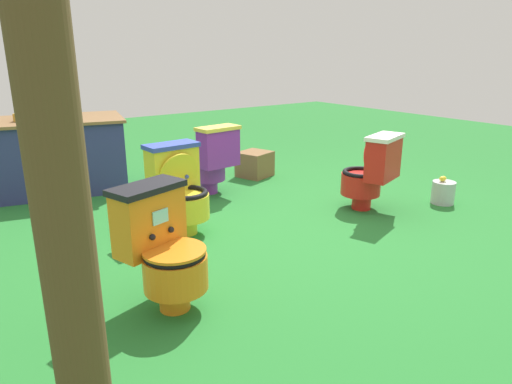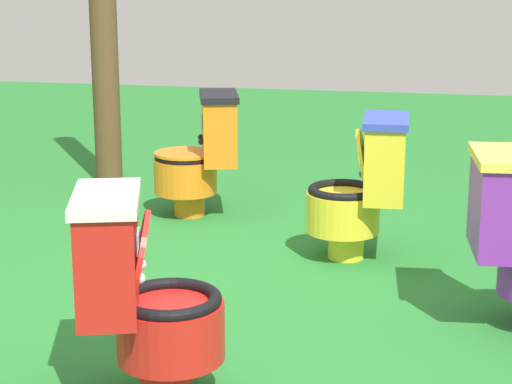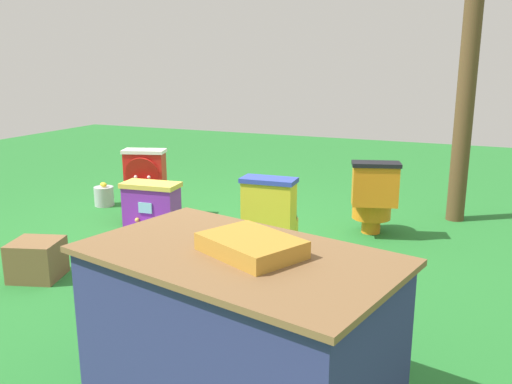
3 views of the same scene
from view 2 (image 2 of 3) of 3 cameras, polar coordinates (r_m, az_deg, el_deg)
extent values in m
plane|color=#26752D|center=(3.91, 0.45, -7.66)|extent=(14.00, 14.00, 0.00)
cylinder|color=yellow|center=(4.63, 5.65, -3.29)|extent=(0.19, 0.19, 0.14)
cylinder|color=yellow|center=(4.59, 5.45, -1.25)|extent=(0.39, 0.39, 0.20)
torus|color=black|center=(4.56, 5.48, 0.11)|extent=(0.37, 0.37, 0.04)
cylinder|color=#3347B2|center=(4.57, 5.47, -0.52)|extent=(0.25, 0.25, 0.01)
cube|color=yellow|center=(4.52, 8.06, 1.89)|extent=(0.42, 0.21, 0.37)
cube|color=#3347B2|center=(4.48, 8.15, 4.43)|extent=(0.45, 0.24, 0.04)
cube|color=#8CE0E5|center=(4.51, 6.80, 2.56)|extent=(0.11, 0.01, 0.08)
cylinder|color=yellow|center=(4.52, 6.79, 1.76)|extent=(0.35, 0.11, 0.35)
sphere|color=#3347B2|center=(4.46, 6.68, 1.13)|extent=(0.04, 0.04, 0.04)
sphere|color=#3347B2|center=(4.60, 6.75, 1.52)|extent=(0.04, 0.04, 0.04)
cube|color=purple|center=(3.77, 14.92, -0.89)|extent=(0.43, 0.23, 0.37)
cube|color=#EACC4C|center=(3.73, 15.11, 2.13)|extent=(0.45, 0.25, 0.04)
cylinder|color=red|center=(3.21, -5.66, -11.42)|extent=(0.23, 0.23, 0.14)
cylinder|color=red|center=(3.14, -5.36, -8.62)|extent=(0.46, 0.46, 0.20)
torus|color=black|center=(3.10, -5.41, -6.71)|extent=(0.44, 0.44, 0.04)
cylinder|color=white|center=(3.12, -5.39, -7.60)|extent=(0.30, 0.30, 0.01)
cube|color=red|center=(3.06, -9.24, -4.10)|extent=(0.45, 0.30, 0.37)
cube|color=white|center=(3.00, -9.39, -0.42)|extent=(0.48, 0.34, 0.04)
cube|color=#8CE0E5|center=(3.04, -7.37, -3.17)|extent=(0.11, 0.04, 0.08)
cylinder|color=red|center=(3.06, -7.35, -4.33)|extent=(0.36, 0.19, 0.35)
sphere|color=white|center=(3.14, -7.20, -4.53)|extent=(0.04, 0.04, 0.04)
sphere|color=white|center=(3.00, -7.27, -5.39)|extent=(0.04, 0.04, 0.04)
cylinder|color=orange|center=(5.40, -4.19, -0.73)|extent=(0.22, 0.22, 0.14)
cylinder|color=orange|center=(5.36, -4.44, 1.02)|extent=(0.46, 0.46, 0.20)
torus|color=black|center=(5.33, -4.46, 2.19)|extent=(0.44, 0.44, 0.04)
cylinder|color=black|center=(5.34, -4.45, 1.65)|extent=(0.30, 0.30, 0.01)
cube|color=orange|center=(5.31, -2.33, 3.85)|extent=(0.45, 0.30, 0.37)
cube|color=black|center=(5.27, -2.35, 6.02)|extent=(0.48, 0.33, 0.04)
cube|color=#8CE0E5|center=(5.30, -3.43, 4.36)|extent=(0.11, 0.04, 0.08)
cylinder|color=orange|center=(5.33, -4.47, 2.42)|extent=(0.45, 0.45, 0.02)
sphere|color=black|center=(5.24, -3.44, 3.15)|extent=(0.04, 0.04, 0.04)
sphere|color=black|center=(5.38, -3.47, 3.44)|extent=(0.04, 0.04, 0.04)
cylinder|color=brown|center=(6.17, -9.55, 10.84)|extent=(0.18, 0.18, 2.24)
camera|label=1|loc=(7.09, -19.96, 13.39)|focal=32.61mm
camera|label=3|loc=(6.91, 44.09, 11.71)|focal=37.80mm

